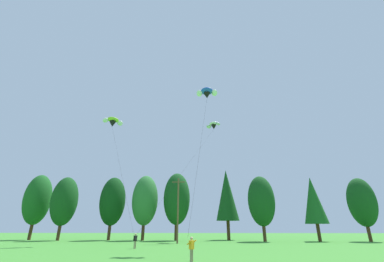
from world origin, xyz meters
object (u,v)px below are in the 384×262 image
kite_flyer_near (135,240)px  kite_flyer_mid (192,247)px  parafoil_kite_high_lime_white (113,122)px  parafoil_kite_mid_blue_white (207,93)px  utility_pole (178,208)px  parafoil_kite_far_white (213,125)px

kite_flyer_near → kite_flyer_mid: same height
parafoil_kite_high_lime_white → parafoil_kite_mid_blue_white: bearing=-32.1°
parafoil_kite_high_lime_white → parafoil_kite_mid_blue_white: 19.42m
kite_flyer_near → parafoil_kite_mid_blue_white: parafoil_kite_mid_blue_white is taller
utility_pole → kite_flyer_mid: (3.11, -22.17, -4.34)m
kite_flyer_mid → parafoil_kite_high_lime_white: size_ratio=0.09×
kite_flyer_near → kite_flyer_mid: bearing=-58.7°
kite_flyer_near → parafoil_kite_far_white: 31.31m
utility_pole → kite_flyer_near: utility_pole is taller
utility_pole → parafoil_kite_mid_blue_white: 19.52m
kite_flyer_mid → parafoil_kite_far_white: 38.29m
parafoil_kite_high_lime_white → parafoil_kite_far_white: bearing=31.0°
utility_pole → kite_flyer_near: bearing=-111.6°
utility_pole → parafoil_kite_mid_blue_white: (4.80, -12.70, 14.02)m
parafoil_kite_far_white → kite_flyer_near: bearing=-119.6°
utility_pole → parafoil_kite_far_white: parafoil_kite_far_white is taller
kite_flyer_near → utility_pole: bearing=68.4°
kite_flyer_mid → parafoil_kite_high_lime_white: parafoil_kite_high_lime_white is taller
kite_flyer_near → parafoil_kite_high_lime_white: size_ratio=0.09×
parafoil_kite_far_white → parafoil_kite_high_lime_white: bearing=-149.0°
kite_flyer_mid → parafoil_kite_mid_blue_white: size_ratio=0.09×
utility_pole → parafoil_kite_far_white: 21.15m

